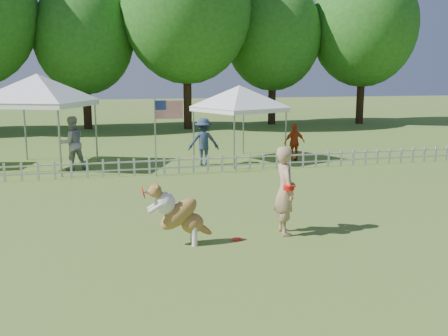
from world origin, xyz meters
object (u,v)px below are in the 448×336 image
(frisbee_on_turf, at_px, (237,239))
(canopy_tent_left, at_px, (40,122))
(handler, at_px, (285,191))
(spectator_a, at_px, (72,143))
(dog, at_px, (180,214))
(spectator_c, at_px, (294,143))
(flag_pole, at_px, (155,138))
(spectator_b, at_px, (204,142))
(canopy_tent_right, at_px, (239,124))

(frisbee_on_turf, bearing_deg, canopy_tent_left, 116.46)
(handler, height_order, spectator_a, spectator_a)
(dog, distance_m, frisbee_on_turf, 1.33)
(dog, xyz_separation_m, spectator_c, (5.83, 8.53, 0.10))
(spectator_a, bearing_deg, frisbee_on_turf, 90.38)
(frisbee_on_turf, height_order, flag_pole, flag_pole)
(dog, height_order, spectator_c, spectator_c)
(frisbee_on_turf, relative_size, spectator_b, 0.12)
(spectator_b, bearing_deg, frisbee_on_turf, 91.28)
(canopy_tent_left, bearing_deg, spectator_c, 17.49)
(spectator_a, height_order, spectator_c, spectator_a)
(frisbee_on_turf, relative_size, flag_pole, 0.08)
(dog, bearing_deg, frisbee_on_turf, 1.38)
(handler, height_order, canopy_tent_left, canopy_tent_left)
(spectator_b, xyz_separation_m, spectator_c, (3.58, -0.03, -0.14))
(flag_pole, height_order, spectator_a, flag_pole)
(dog, relative_size, frisbee_on_turf, 5.89)
(frisbee_on_turf, xyz_separation_m, spectator_c, (4.66, 8.51, 0.72))
(handler, xyz_separation_m, dog, (-2.25, -0.18, -0.30))
(canopy_tent_left, bearing_deg, flag_pole, -10.66)
(frisbee_on_turf, bearing_deg, handler, 8.41)
(frisbee_on_turf, xyz_separation_m, canopy_tent_right, (2.61, 9.14, 1.41))
(dog, xyz_separation_m, spectator_b, (2.25, 8.56, 0.24))
(dog, relative_size, spectator_c, 0.87)
(handler, xyz_separation_m, spectator_a, (-4.68, 8.62, 0.01))
(flag_pole, bearing_deg, spectator_a, 147.22)
(dog, relative_size, canopy_tent_right, 0.45)
(canopy_tent_right, relative_size, spectator_a, 1.51)
(flag_pole, height_order, spectator_b, flag_pole)
(handler, distance_m, flag_pole, 6.99)
(dog, distance_m, spectator_c, 10.33)
(frisbee_on_turf, distance_m, spectator_a, 9.53)
(handler, height_order, frisbee_on_turf, handler)
(spectator_a, bearing_deg, spectator_b, 155.15)
(dog, height_order, flag_pole, flag_pole)
(canopy_tent_left, relative_size, canopy_tent_right, 1.15)
(flag_pole, bearing_deg, canopy_tent_right, 35.31)
(canopy_tent_left, xyz_separation_m, spectator_a, (1.08, -0.62, -0.69))
(canopy_tent_right, height_order, spectator_b, canopy_tent_right)
(dog, height_order, canopy_tent_right, canopy_tent_right)
(dog, xyz_separation_m, canopy_tent_right, (3.78, 9.16, 0.79))
(handler, relative_size, frisbee_on_turf, 8.68)
(flag_pole, xyz_separation_m, spectator_a, (-2.73, 1.91, -0.33))
(spectator_b, bearing_deg, spectator_a, 5.54)
(canopy_tent_left, bearing_deg, frisbee_on_turf, -40.60)
(flag_pole, xyz_separation_m, spectator_b, (1.95, 1.67, -0.40))
(dog, height_order, frisbee_on_turf, dog)
(handler, height_order, canopy_tent_right, canopy_tent_right)
(frisbee_on_turf, xyz_separation_m, canopy_tent_left, (-4.68, 9.39, 1.63))
(canopy_tent_left, distance_m, spectator_a, 1.42)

